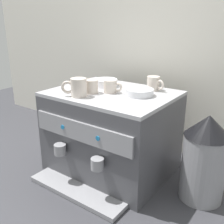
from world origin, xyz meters
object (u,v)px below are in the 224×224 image
at_px(ceramic_cup_2, 154,83).
at_px(ceramic_bowl_0, 106,83).
at_px(ceramic_cup_0, 91,86).
at_px(milk_pitcher, 52,137).
at_px(espresso_machine, 111,132).
at_px(ceramic_cup_1, 78,87).
at_px(ceramic_bowl_1, 140,92).
at_px(ceramic_cup_3, 111,86).
at_px(coffee_grinder, 204,158).

xyz_separation_m(ceramic_cup_2, ceramic_bowl_0, (-0.25, -0.07, -0.02)).
bearing_deg(ceramic_cup_0, milk_pitcher, 170.89).
xyz_separation_m(espresso_machine, ceramic_cup_1, (-0.08, -0.15, 0.25)).
bearing_deg(milk_pitcher, ceramic_cup_1, -21.19).
relative_size(ceramic_cup_0, milk_pitcher, 0.82).
height_order(espresso_machine, ceramic_bowl_1, ceramic_bowl_1).
height_order(espresso_machine, ceramic_cup_0, ceramic_cup_0).
height_order(ceramic_cup_3, ceramic_bowl_0, ceramic_cup_3).
xyz_separation_m(ceramic_cup_2, milk_pitcher, (-0.61, -0.16, -0.40)).
relative_size(ceramic_cup_3, ceramic_bowl_0, 0.76).
relative_size(ceramic_cup_3, coffee_grinder, 0.24).
bearing_deg(ceramic_cup_0, ceramic_cup_1, -95.61).
bearing_deg(coffee_grinder, ceramic_bowl_1, -179.85).
height_order(ceramic_cup_1, ceramic_cup_2, ceramic_cup_1).
relative_size(espresso_machine, ceramic_bowl_1, 4.52).
xyz_separation_m(espresso_machine, ceramic_bowl_1, (0.14, 0.03, 0.23)).
height_order(ceramic_cup_2, ceramic_bowl_0, ceramic_cup_2).
bearing_deg(ceramic_cup_3, ceramic_cup_0, -143.62).
relative_size(ceramic_cup_2, ceramic_cup_3, 1.03).
bearing_deg(coffee_grinder, ceramic_bowl_0, 174.66).
xyz_separation_m(ceramic_cup_2, coffee_grinder, (0.32, -0.12, -0.26)).
distance_m(espresso_machine, ceramic_cup_1, 0.31).
bearing_deg(ceramic_cup_3, ceramic_cup_1, -120.68).
bearing_deg(ceramic_cup_0, ceramic_cup_2, 44.65).
bearing_deg(ceramic_cup_2, ceramic_cup_1, -127.08).
height_order(ceramic_cup_2, ceramic_cup_3, ceramic_cup_2).
xyz_separation_m(ceramic_bowl_1, milk_pitcher, (-0.60, -0.03, -0.38)).
bearing_deg(ceramic_cup_1, ceramic_bowl_0, 94.49).
relative_size(espresso_machine, ceramic_cup_0, 6.17).
xyz_separation_m(ceramic_cup_3, ceramic_bowl_0, (-0.10, 0.09, -0.01)).
xyz_separation_m(ceramic_cup_1, ceramic_cup_3, (0.08, 0.14, -0.01)).
xyz_separation_m(ceramic_cup_3, milk_pitcher, (-0.46, 0.01, -0.39)).
bearing_deg(ceramic_bowl_0, ceramic_bowl_1, -12.68).
bearing_deg(ceramic_cup_2, coffee_grinder, -21.01).
bearing_deg(ceramic_cup_2, ceramic_cup_3, -131.85).
relative_size(ceramic_cup_0, ceramic_cup_3, 1.00).
distance_m(ceramic_cup_3, ceramic_bowl_1, 0.14).
distance_m(espresso_machine, ceramic_bowl_1, 0.27).
distance_m(ceramic_cup_1, ceramic_cup_2, 0.38).
distance_m(espresso_machine, milk_pitcher, 0.48).
distance_m(ceramic_bowl_1, coffee_grinder, 0.40).
xyz_separation_m(ceramic_cup_0, coffee_grinder, (0.54, 0.10, -0.25)).
height_order(ceramic_cup_0, coffee_grinder, ceramic_cup_0).
bearing_deg(milk_pitcher, ceramic_bowl_1, 3.09).
relative_size(ceramic_cup_1, ceramic_bowl_1, 0.83).
relative_size(coffee_grinder, milk_pitcher, 3.38).
distance_m(ceramic_bowl_0, ceramic_bowl_1, 0.25).
xyz_separation_m(espresso_machine, ceramic_cup_0, (-0.07, -0.06, 0.24)).
distance_m(ceramic_cup_1, coffee_grinder, 0.63).
xyz_separation_m(ceramic_cup_0, ceramic_bowl_1, (0.21, 0.09, -0.02)).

